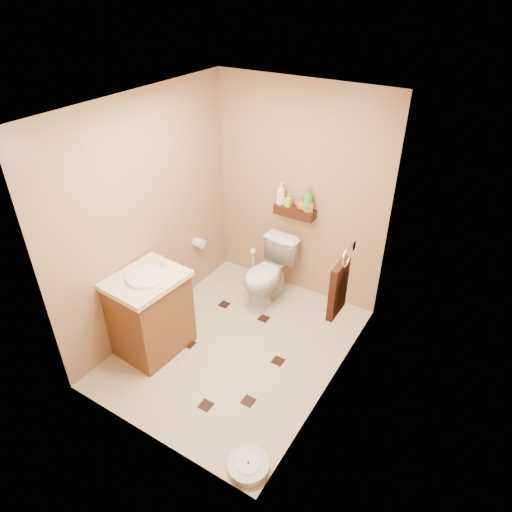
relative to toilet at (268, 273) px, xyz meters
The scene contains 19 objects.
ground 0.92m from the toilet, 81.35° to the right, with size 2.50×2.50×0.00m, color beige.
wall_back 0.94m from the toilet, 73.15° to the left, with size 2.00×0.04×2.40m, color #A0875B.
wall_front 2.25m from the toilet, 86.52° to the right, with size 2.00×0.04×2.40m, color #A0875B.
wall_left 1.47m from the toilet, 136.39° to the right, with size 0.04×2.50×2.40m, color #A0875B.
wall_right 1.63m from the toilet, 36.45° to the right, with size 0.04×2.50×2.40m, color #A0875B.
ceiling 2.20m from the toilet, 81.35° to the right, with size 2.00×2.50×0.02m, color white.
wall_shelf 0.75m from the toilet, 69.47° to the left, with size 0.46×0.14×0.10m, color #3B1A10.
floor_accents 1.00m from the toilet, 79.91° to the right, with size 1.08×1.39×0.01m.
toilet is the anchor object (origin of this frame).
vanity 1.39m from the toilet, 114.34° to the right, with size 0.62×0.74×0.98m.
bathroom_scale 2.15m from the toilet, 63.54° to the right, with size 0.40×0.40×0.07m.
toilet_brush 0.47m from the toilet, 145.56° to the left, with size 0.10×0.10×0.45m.
towel_ring 1.33m from the toilet, 29.24° to the right, with size 0.12×0.30×0.76m.
toilet_paper 0.87m from the toilet, 167.39° to the right, with size 0.12×0.11×0.12m.
bottle_a 0.90m from the toilet, 97.90° to the left, with size 0.10×0.10×0.26m, color white.
bottle_b 0.85m from the toilet, 82.34° to the left, with size 0.06×0.07×0.14m, color #C3CF2B.
bottle_c 0.87m from the toilet, 58.65° to the left, with size 0.11×0.11×0.14m, color #E9531B.
bottle_d 0.95m from the toilet, 50.97° to the left, with size 0.10×0.10×0.27m, color green.
bottle_e 0.91m from the toilet, 49.32° to the left, with size 0.07×0.07×0.16m, color #D06A45.
Camera 1 is at (1.97, -2.82, 3.27)m, focal length 32.00 mm.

